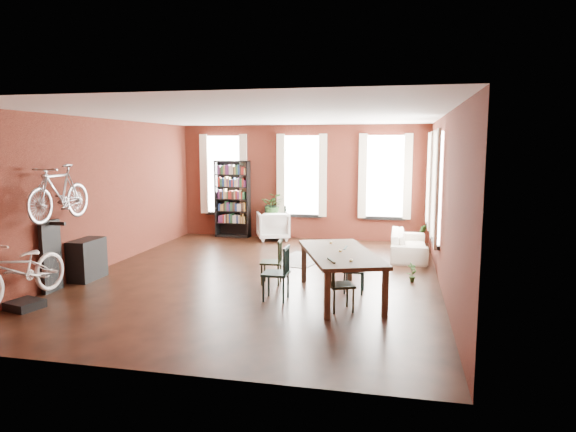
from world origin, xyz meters
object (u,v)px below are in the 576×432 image
(bookshelf, at_px, (233,199))
(bicycle_floor, at_px, (18,241))
(white_armchair, at_px, (273,224))
(dining_chair_c, at_px, (341,285))
(plant_stand, at_px, (273,228))
(dining_table, at_px, (340,275))
(dining_chair_b, at_px, (271,262))
(dining_chair_a, at_px, (276,273))
(dining_chair_d, at_px, (354,270))
(console_table, at_px, (87,259))
(cream_sofa, at_px, (409,240))
(bike_trainer, at_px, (25,305))

(bookshelf, bearing_deg, bicycle_floor, -99.55)
(white_armchair, bearing_deg, dining_chair_c, 91.90)
(white_armchair, bearing_deg, bicycle_floor, 48.62)
(white_armchair, relative_size, plant_stand, 1.42)
(dining_table, height_order, dining_chair_c, dining_chair_c)
(dining_chair_b, relative_size, bicycle_floor, 0.43)
(dining_chair_a, height_order, dining_chair_d, dining_chair_a)
(white_armchair, bearing_deg, dining_chair_a, 82.63)
(white_armchair, height_order, plant_stand, white_armchair)
(dining_chair_b, bearing_deg, console_table, -87.44)
(dining_chair_d, height_order, cream_sofa, same)
(white_armchair, distance_m, console_table, 5.60)
(plant_stand, bearing_deg, white_armchair, -75.55)
(dining_table, height_order, bike_trainer, dining_table)
(cream_sofa, bearing_deg, bicycle_floor, 131.38)
(dining_chair_c, xyz_separation_m, bicycle_floor, (-5.03, -1.05, 0.70))
(dining_chair_b, xyz_separation_m, bike_trainer, (-3.52, -2.35, -0.35))
(dining_chair_c, distance_m, cream_sofa, 4.50)
(console_table, bearing_deg, bookshelf, 76.17)
(cream_sofa, bearing_deg, plant_stand, 65.66)
(dining_chair_a, distance_m, dining_chair_b, 1.04)
(dining_chair_a, height_order, cream_sofa, dining_chair_a)
(dining_chair_c, xyz_separation_m, cream_sofa, (1.12, 4.36, -0.01))
(console_table, relative_size, bicycle_floor, 0.41)
(bicycle_floor, bearing_deg, console_table, 96.73)
(dining_chair_d, xyz_separation_m, cream_sofa, (1.00, 3.29, 0.00))
(dining_chair_a, xyz_separation_m, dining_chair_b, (-0.33, 0.99, -0.04))
(cream_sofa, relative_size, bike_trainer, 4.43)
(dining_chair_a, relative_size, bicycle_floor, 0.47)
(dining_chair_a, xyz_separation_m, bookshelf, (-2.68, 5.73, 0.64))
(dining_chair_b, xyz_separation_m, bicycle_floor, (-3.55, -2.37, 0.70))
(dining_chair_b, distance_m, bike_trainer, 4.25)
(plant_stand, bearing_deg, dining_chair_a, -75.46)
(dining_chair_d, relative_size, bookshelf, 0.37)
(bicycle_floor, bearing_deg, bike_trainer, 51.18)
(bike_trainer, distance_m, bicycle_floor, 1.05)
(cream_sofa, xyz_separation_m, bike_trainer, (-6.12, -5.39, -0.34))
(dining_chair_c, xyz_separation_m, plant_stand, (-2.64, 6.06, -0.11))
(dining_chair_d, bearing_deg, bookshelf, 39.88)
(dining_chair_a, bearing_deg, bookshelf, -154.59)
(dining_table, relative_size, console_table, 2.97)
(dining_chair_d, distance_m, plant_stand, 5.70)
(bicycle_floor, bearing_deg, cream_sofa, 45.66)
(dining_chair_c, bearing_deg, dining_chair_a, 50.32)
(dining_chair_d, bearing_deg, plant_stand, 30.44)
(dining_chair_d, bearing_deg, console_table, 93.84)
(dining_chair_a, xyz_separation_m, dining_chair_c, (1.15, -0.33, -0.05))
(dining_chair_c, height_order, bicycle_floor, bicycle_floor)
(dining_chair_d, height_order, bookshelf, bookshelf)
(dining_table, distance_m, plant_stand, 5.93)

